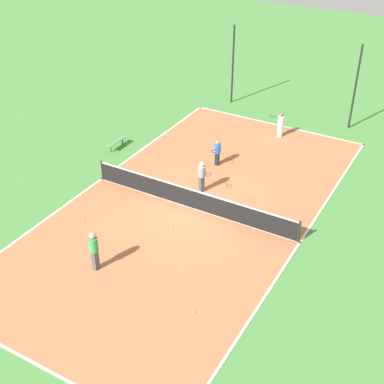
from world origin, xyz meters
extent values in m
plane|color=#47843D|center=(0.00, 0.00, 0.00)|extent=(80.00, 80.00, 0.00)
cube|color=#AD6B42|center=(0.00, 0.00, 0.01)|extent=(10.82, 21.06, 0.02)
cube|color=white|center=(-5.36, 0.00, 0.02)|extent=(0.10, 21.06, 0.00)
cube|color=white|center=(5.36, 0.00, 0.02)|extent=(0.10, 21.06, 0.00)
cube|color=white|center=(0.00, -10.48, 0.02)|extent=(10.82, 0.10, 0.00)
cube|color=white|center=(0.00, 10.48, 0.02)|extent=(10.82, 0.10, 0.00)
cube|color=white|center=(0.00, 0.00, 0.02)|extent=(10.82, 0.10, 0.00)
cylinder|color=black|center=(-5.26, 0.00, 0.56)|extent=(0.10, 0.10, 1.07)
cylinder|color=black|center=(5.26, 0.00, 0.56)|extent=(0.10, 0.10, 1.07)
cube|color=black|center=(0.00, 0.00, 0.53)|extent=(10.52, 0.03, 1.02)
cube|color=white|center=(0.00, 0.00, 1.01)|extent=(10.52, 0.04, 0.06)
cube|color=#4C8C4C|center=(-6.72, 3.16, 0.43)|extent=(0.36, 1.42, 0.04)
cylinder|color=#4C4C51|center=(-6.72, 2.60, 0.21)|extent=(0.08, 0.08, 0.41)
cylinder|color=#4C4C51|center=(-6.72, 3.71, 0.21)|extent=(0.08, 0.08, 0.41)
cube|color=#4C4C51|center=(-1.19, -5.71, 0.47)|extent=(0.21, 0.26, 0.90)
cylinder|color=green|center=(-1.19, -5.71, 1.24)|extent=(0.38, 0.38, 0.63)
sphere|color=tan|center=(-1.19, -5.71, 1.69)|extent=(0.27, 0.27, 0.27)
cube|color=white|center=(0.78, 9.08, 0.40)|extent=(0.26, 0.21, 0.76)
cylinder|color=silver|center=(0.78, 9.08, 1.05)|extent=(0.37, 0.37, 0.53)
sphere|color=brown|center=(0.78, 9.08, 1.43)|extent=(0.23, 0.23, 0.23)
cylinder|color=#262626|center=(0.46, 9.07, 1.18)|extent=(0.28, 0.04, 0.03)
torus|color=black|center=(0.18, 9.06, 1.18)|extent=(0.31, 0.31, 0.02)
cube|color=#4C4C51|center=(-0.33, 1.52, 0.43)|extent=(0.32, 0.30, 0.82)
cylinder|color=gray|center=(-0.33, 1.52, 1.13)|extent=(0.49, 0.49, 0.57)
sphere|color=beige|center=(-0.33, 1.52, 1.54)|extent=(0.25, 0.25, 0.25)
cylinder|color=#262626|center=(-0.05, 1.36, 1.27)|extent=(0.26, 0.17, 0.03)
torus|color=black|center=(0.19, 1.21, 1.27)|extent=(0.42, 0.42, 0.02)
cube|color=black|center=(-0.89, 4.27, 0.38)|extent=(0.25, 0.29, 0.71)
cylinder|color=blue|center=(-0.89, 4.27, 0.99)|extent=(0.42, 0.42, 0.50)
sphere|color=tan|center=(-0.89, 4.27, 1.35)|extent=(0.21, 0.21, 0.21)
cylinder|color=#262626|center=(-0.83, 3.96, 1.11)|extent=(0.08, 0.28, 0.03)
torus|color=black|center=(-0.77, 3.68, 1.11)|extent=(0.36, 0.36, 0.02)
sphere|color=#CCE033|center=(-3.87, -3.28, 0.06)|extent=(0.07, 0.07, 0.07)
sphere|color=#CCE033|center=(0.04, -1.90, 0.06)|extent=(0.07, 0.07, 0.07)
sphere|color=#CCE033|center=(3.44, -5.90, 0.06)|extent=(0.07, 0.07, 0.07)
cylinder|color=black|center=(-3.98, 12.31, 2.58)|extent=(0.12, 0.12, 5.15)
cylinder|color=black|center=(3.98, 12.31, 2.58)|extent=(0.12, 0.12, 5.15)
camera|label=1|loc=(10.35, -18.14, 14.23)|focal=50.00mm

